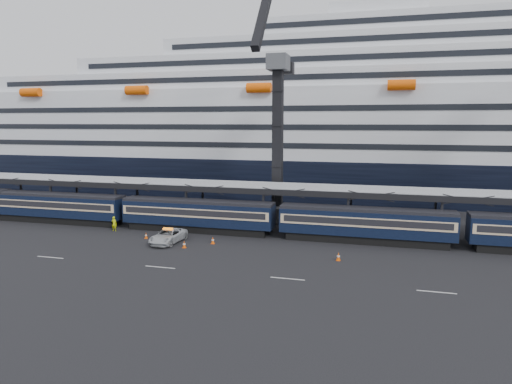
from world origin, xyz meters
TOP-DOWN VIEW (x-y plane):
  - ground at (0.00, 0.00)m, footprint 260.00×260.00m
  - train at (-4.65, 10.00)m, footprint 133.05×3.00m
  - canopy at (0.00, 14.00)m, footprint 130.00×6.25m
  - cruise_ship at (-1.08, 45.99)m, footprint 214.09×28.84m
  - crane_dark_near at (-20.00, 18.59)m, footprint 4.50×17.75m
  - pickup_truck at (-29.14, 4.16)m, footprint 2.79×5.60m
  - worker at (-38.02, 7.50)m, footprint 0.67×0.44m
  - traffic_cone_a at (-32.46, 5.25)m, footprint 0.35×0.35m
  - traffic_cone_b at (-26.56, 2.71)m, footprint 0.39×0.39m
  - traffic_cone_c at (-24.19, 5.06)m, footprint 0.40×0.40m
  - traffic_cone_d at (-10.25, 2.41)m, footprint 0.41×0.41m

SIDE VIEW (x-z plane):
  - ground at x=0.00m, z-range 0.00..0.00m
  - traffic_cone_a at x=-32.46m, z-range 0.00..0.69m
  - traffic_cone_b at x=-26.56m, z-range 0.00..0.77m
  - traffic_cone_c at x=-24.19m, z-range -0.01..0.79m
  - traffic_cone_d at x=-10.25m, z-range -0.01..0.81m
  - pickup_truck at x=-29.14m, z-range 0.00..1.52m
  - worker at x=-38.02m, z-range 0.00..1.84m
  - train at x=-4.65m, z-range 0.18..4.23m
  - canopy at x=0.00m, z-range 2.49..8.01m
  - crane_dark_near at x=-20.00m, z-range -5.61..29.47m
  - cruise_ship at x=-1.08m, z-range -4.66..29.34m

